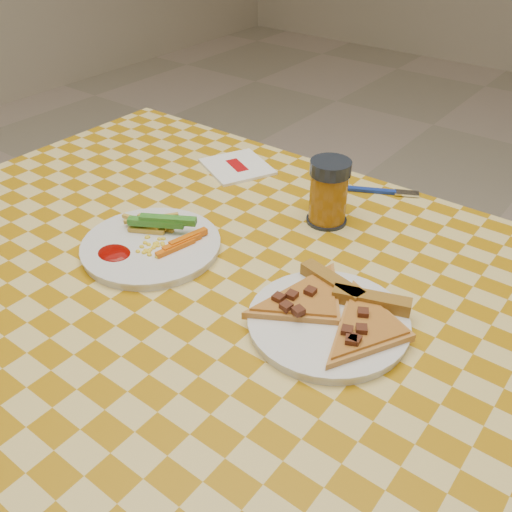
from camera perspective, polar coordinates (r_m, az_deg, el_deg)
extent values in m
cylinder|color=silver|center=(1.62, -9.48, -0.83)|extent=(0.06, 0.06, 0.71)
cube|color=#53361C|center=(0.89, -2.93, -3.60)|extent=(1.20, 0.80, 0.04)
cylinder|color=white|center=(0.95, -10.43, 0.90)|extent=(0.23, 0.23, 0.01)
cylinder|color=white|center=(0.79, 7.21, -6.69)|extent=(0.26, 0.26, 0.01)
cube|color=#0E590F|center=(0.96, -9.39, 3.46)|extent=(0.10, 0.08, 0.02)
cube|color=#E4610A|center=(0.93, -7.40, 1.30)|extent=(0.06, 0.08, 0.02)
ellipsoid|color=#7C0702|center=(0.93, -13.99, 0.25)|extent=(0.06, 0.05, 0.01)
cube|color=#AA6F26|center=(0.83, 7.59, -2.71)|extent=(0.11, 0.04, 0.02)
cube|color=#AA6F26|center=(0.81, 11.46, -4.44)|extent=(0.11, 0.06, 0.02)
cylinder|color=black|center=(1.02, 7.05, 3.61)|extent=(0.07, 0.07, 0.01)
cylinder|color=#8E550F|center=(1.00, 7.23, 5.78)|extent=(0.06, 0.06, 0.09)
cylinder|color=black|center=(0.97, 7.47, 8.75)|extent=(0.07, 0.07, 0.02)
cube|color=white|center=(1.20, -1.91, 8.92)|extent=(0.17, 0.17, 0.01)
cube|color=#A9090D|center=(1.20, -1.91, 9.07)|extent=(0.07, 0.05, 0.00)
cube|color=navy|center=(1.13, 11.27, 6.49)|extent=(0.10, 0.06, 0.01)
cube|color=silver|center=(1.13, 14.84, 6.09)|extent=(0.05, 0.04, 0.00)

